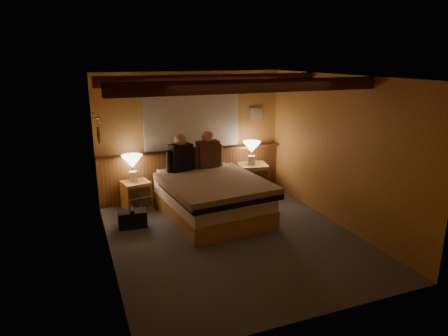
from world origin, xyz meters
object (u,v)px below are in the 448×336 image
nightstand_right (252,179)px  duffel_bag (132,218)px  bed (212,197)px  lamp_left (132,163)px  nightstand_left (136,195)px  person_left (181,156)px  lamp_right (252,148)px  person_right (208,152)px

nightstand_right → duffel_bag: (-2.50, -0.75, -0.17)m
bed → lamp_left: (-1.17, 0.92, 0.48)m
nightstand_left → person_left: (0.80, -0.20, 0.70)m
lamp_right → duffel_bag: 2.68m
nightstand_left → duffel_bag: (-0.20, -0.80, -0.11)m
lamp_right → person_left: size_ratio=0.67×
nightstand_left → duffel_bag: bearing=-115.5°
person_right → lamp_right: bearing=2.1°
duffel_bag → person_right: bearing=27.3°
nightstand_right → lamp_left: lamp_left is taller
person_right → bed: bearing=-107.4°
nightstand_right → person_left: bearing=-162.1°
person_left → nightstand_right: bearing=-6.0°
person_left → nightstand_left: bearing=154.0°
nightstand_right → person_right: bearing=-161.5°
person_left → lamp_right: bearing=-6.8°
lamp_right → person_right: size_ratio=0.66×
nightstand_left → lamp_right: lamp_right is taller
lamp_left → lamp_right: (2.28, -0.11, 0.10)m
lamp_left → nightstand_left: bearing=-56.2°
nightstand_right → nightstand_left: bearing=-169.1°
lamp_right → nightstand_left: bearing=178.3°
nightstand_right → lamp_right: bearing=-139.1°
person_right → nightstand_right: bearing=3.2°
person_right → duffel_bag: (-1.53, -0.64, -0.82)m
nightstand_right → lamp_left: (-2.32, 0.09, 0.53)m
lamp_left → duffel_bag: lamp_left is taller
bed → nightstand_left: size_ratio=4.05×
lamp_left → person_left: size_ratio=0.69×
lamp_left → lamp_right: 2.29m
lamp_right → person_left: 1.46m
lamp_right → duffel_bag: bearing=-163.4°
bed → lamp_left: size_ratio=4.48×
lamp_left → duffel_bag: 1.11m
lamp_right → duffel_bag: size_ratio=0.99×
person_right → lamp_left: bearing=168.2°
nightstand_left → lamp_left: lamp_left is taller
lamp_right → person_left: (-1.46, -0.13, 0.02)m
bed → lamp_right: bearing=30.5°
nightstand_right → person_left: 1.64m
bed → nightstand_left: (-1.14, 0.88, -0.10)m
bed → person_left: (-0.35, 0.68, 0.60)m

